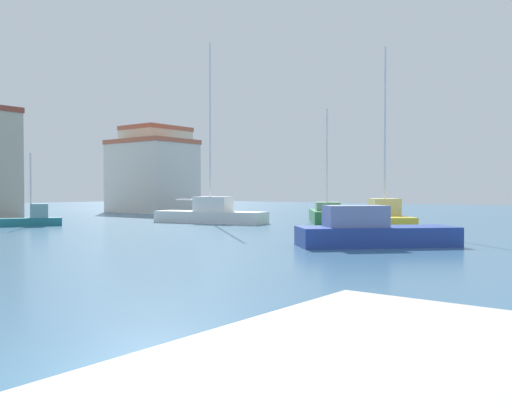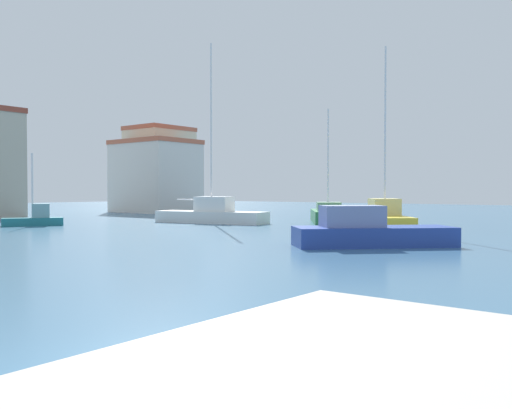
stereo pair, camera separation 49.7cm
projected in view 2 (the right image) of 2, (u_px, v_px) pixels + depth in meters
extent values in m
plane|color=#38607F|center=(122.00, 235.00, 31.12)|extent=(160.00, 160.00, 0.00)
cube|color=#28703D|center=(328.00, 216.00, 43.33)|extent=(7.50, 6.28, 0.96)
cube|color=gray|center=(329.00, 206.00, 42.63)|extent=(2.67, 2.62, 0.65)
cylinder|color=silver|center=(328.00, 160.00, 43.21)|extent=(0.12, 0.12, 7.92)
cube|color=gold|center=(385.00, 222.00, 35.97)|extent=(7.14, 6.33, 0.90)
cube|color=#DFCD77|center=(384.00, 207.00, 36.06)|extent=(2.75, 2.69, 1.08)
cylinder|color=silver|center=(385.00, 131.00, 35.82)|extent=(0.12, 0.12, 10.92)
cube|color=#233D93|center=(374.00, 236.00, 25.00)|extent=(6.75, 6.69, 0.88)
cube|color=#6E7DB1|center=(352.00, 216.00, 24.86)|extent=(3.04, 3.03, 0.96)
cube|color=white|center=(211.00, 217.00, 42.65)|extent=(4.08, 9.23, 0.91)
cube|color=silver|center=(214.00, 204.00, 42.51)|extent=(2.05, 3.05, 1.13)
cylinder|color=silver|center=(211.00, 128.00, 42.48)|extent=(0.12, 0.12, 12.86)
cylinder|color=silver|center=(194.00, 199.00, 43.34)|extent=(0.71, 3.08, 0.08)
cube|color=#1E707A|center=(33.00, 222.00, 39.27)|extent=(4.11, 2.91, 0.57)
cube|color=#6B9CA2|center=(41.00, 211.00, 39.46)|extent=(1.45, 1.34, 1.00)
cylinder|color=silver|center=(32.00, 185.00, 39.20)|extent=(0.12, 0.12, 4.59)
cube|color=beige|center=(156.00, 178.00, 63.93)|extent=(6.85, 8.85, 7.80)
cube|color=#B25B42|center=(155.00, 142.00, 63.83)|extent=(6.99, 9.03, 0.50)
cube|color=beige|center=(160.00, 171.00, 68.22)|extent=(6.91, 5.93, 9.80)
cube|color=#B25B42|center=(160.00, 129.00, 68.09)|extent=(7.05, 6.05, 0.50)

